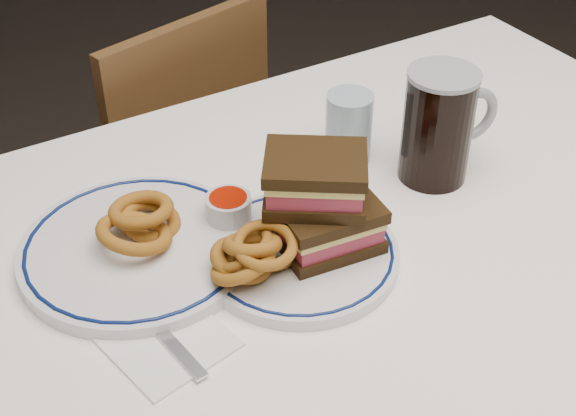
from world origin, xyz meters
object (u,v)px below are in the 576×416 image
far_plate (137,249)px  reuben_sandwich (322,202)px  beer_mug (440,124)px  main_plate (299,254)px  chair_far (166,172)px

far_plate → reuben_sandwich: bearing=-28.6°
reuben_sandwich → beer_mug: bearing=14.5°
main_plate → reuben_sandwich: (0.03, -0.00, 0.07)m
main_plate → far_plate: (-0.17, 0.11, 0.00)m
reuben_sandwich → far_plate: size_ratio=0.52×
chair_far → beer_mug: beer_mug is taller
chair_far → beer_mug: bearing=-74.5°
beer_mug → far_plate: size_ratio=0.56×
main_plate → far_plate: size_ratio=0.85×
chair_far → reuben_sandwich: reuben_sandwich is taller
main_plate → far_plate: far_plate is taller
main_plate → reuben_sandwich: 0.08m
chair_far → reuben_sandwich: size_ratio=5.31×
beer_mug → far_plate: 0.44m
reuben_sandwich → beer_mug: size_ratio=0.94×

